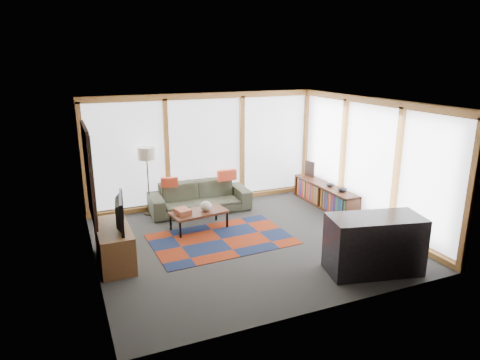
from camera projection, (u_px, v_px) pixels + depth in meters
name	position (u px, v px, depth m)	size (l,w,h in m)	color
ground	(248.00, 241.00, 8.11)	(5.50, 5.50, 0.00)	#292927
room_envelope	(260.00, 154.00, 8.37)	(5.52, 5.02, 2.62)	#3B2E2A
rug	(222.00, 239.00, 8.18)	(2.61, 1.68, 0.01)	maroon
sofa	(200.00, 197.00, 9.63)	(2.23, 0.87, 0.65)	#353929
pillow_left	(169.00, 182.00, 9.26)	(0.37, 0.11, 0.21)	#DA4326
pillow_right	(227.00, 175.00, 9.75)	(0.44, 0.13, 0.24)	#DA4326
floor_lamp	(148.00, 181.00, 9.32)	(0.38, 0.38, 1.51)	#322617
coffee_table	(199.00, 220.00, 8.65)	(1.12, 0.56, 0.37)	#392111
book_stack	(183.00, 212.00, 8.44)	(0.25, 0.32, 0.11)	brown
vase	(206.00, 206.00, 8.60)	(0.24, 0.24, 0.20)	beige
bookshelf	(325.00, 196.00, 9.91)	(0.39, 2.13, 0.53)	#392111
bowl_a	(342.00, 189.00, 9.33)	(0.20, 0.20, 0.10)	black
bowl_b	(330.00, 185.00, 9.70)	(0.17, 0.17, 0.09)	black
shelf_picture	(310.00, 169.00, 10.50)	(0.04, 0.29, 0.38)	black
tv_console	(114.00, 245.00, 7.18)	(0.53, 1.28, 0.64)	brown
television	(116.00, 212.00, 7.00)	(0.94, 0.12, 0.54)	black
bar_counter	(374.00, 244.00, 6.85)	(1.48, 0.69, 0.94)	black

